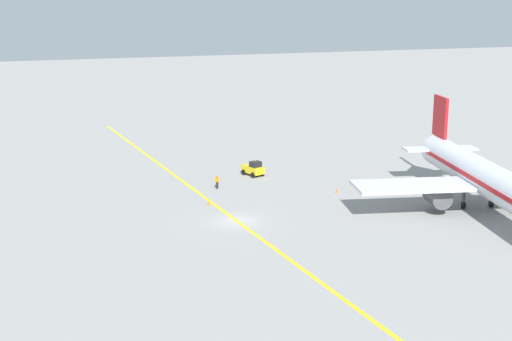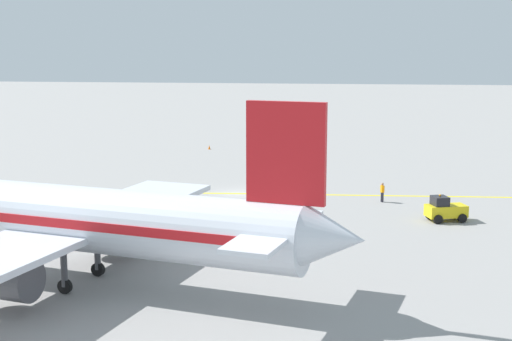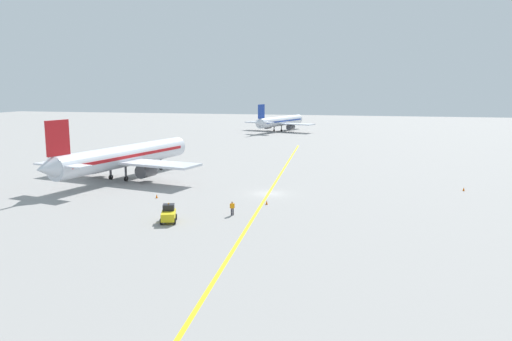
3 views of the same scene
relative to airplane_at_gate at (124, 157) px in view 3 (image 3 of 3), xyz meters
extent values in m
plane|color=gray|center=(25.78, -5.96, -3.71)|extent=(400.00, 400.00, 0.00)
cube|color=yellow|center=(25.78, -5.96, -3.71)|extent=(9.52, 119.68, 0.01)
cylinder|color=silver|center=(0.10, 0.43, 0.09)|extent=(10.00, 30.07, 3.60)
cone|color=silver|center=(3.59, 16.25, 0.09)|extent=(3.86, 3.08, 3.42)
cone|color=silver|center=(-3.47, -15.68, 0.39)|extent=(3.64, 3.59, 3.06)
cube|color=red|center=(0.10, 0.43, 0.24)|extent=(9.39, 27.15, 0.50)
cube|color=silver|center=(-0.12, -0.55, -0.63)|extent=(28.46, 11.13, 0.36)
cylinder|color=#4C4C51|center=(-5.00, 0.53, -1.88)|extent=(2.84, 3.60, 2.20)
cylinder|color=#4C4C51|center=(4.76, -1.63, -1.88)|extent=(2.84, 3.60, 2.20)
cube|color=red|center=(-2.93, -13.24, 4.39)|extent=(1.22, 3.98, 5.00)
cube|color=silver|center=(-2.82, -12.75, 0.49)|extent=(9.31, 4.29, 0.24)
cylinder|color=#4C4C51|center=(2.17, 9.80, -2.31)|extent=(0.36, 0.36, 2.00)
cylinder|color=black|center=(2.17, 9.80, -3.31)|extent=(0.45, 0.84, 0.80)
cylinder|color=#4C4C51|center=(-1.90, -1.18, -2.31)|extent=(0.36, 0.36, 2.00)
cylinder|color=black|center=(-1.90, -1.18, -3.31)|extent=(0.45, 0.84, 0.80)
cylinder|color=#4C4C51|center=(1.23, -1.87, -2.31)|extent=(0.36, 0.36, 2.00)
cylinder|color=black|center=(1.23, -1.87, -3.31)|extent=(0.45, 0.84, 0.80)
cylinder|color=silver|center=(8.86, 94.57, -0.29)|extent=(11.76, 26.61, 3.24)
cone|color=silver|center=(13.55, 108.37, -0.29)|extent=(3.61, 3.04, 3.08)
cone|color=silver|center=(4.08, 80.51, -0.02)|extent=(3.48, 3.44, 2.75)
cube|color=#193899|center=(8.86, 94.57, -0.15)|extent=(10.93, 24.06, 0.45)
cube|color=silver|center=(8.57, 93.72, -0.94)|extent=(25.37, 12.54, 0.32)
cylinder|color=#4C4C51|center=(4.31, 95.16, -2.06)|extent=(2.80, 3.36, 1.98)
cylinder|color=#4C4C51|center=(12.83, 92.27, -2.06)|extent=(2.80, 3.36, 1.98)
cube|color=#193899|center=(4.80, 82.64, 3.58)|extent=(1.47, 3.51, 4.50)
cube|color=silver|center=(4.94, 83.06, 0.07)|extent=(8.36, 4.65, 0.22)
cylinder|color=#4C4C51|center=(11.64, 102.75, -2.45)|extent=(0.32, 0.32, 1.80)
cylinder|color=black|center=(11.64, 102.75, -3.35)|extent=(0.47, 0.76, 0.72)
cylinder|color=#4C4C51|center=(6.91, 93.33, -2.45)|extent=(0.32, 0.32, 1.80)
cylinder|color=black|center=(6.91, 93.33, -3.35)|extent=(0.47, 0.76, 0.72)
cylinder|color=#4C4C51|center=(9.64, 92.40, -2.45)|extent=(0.32, 0.32, 1.80)
cylinder|color=black|center=(9.64, 92.40, -3.35)|extent=(0.47, 0.76, 0.72)
cube|color=gold|center=(17.87, -23.48, -2.91)|extent=(2.38, 3.32, 0.90)
cube|color=black|center=(17.69, -22.96, -2.11)|extent=(1.56, 1.45, 0.70)
sphere|color=orange|center=(17.69, -22.96, -1.68)|extent=(0.16, 0.16, 0.16)
cylinder|color=black|center=(16.84, -22.80, -3.36)|extent=(0.46, 0.74, 0.70)
cylinder|color=black|center=(18.26, -22.32, -3.36)|extent=(0.46, 0.74, 0.70)
cylinder|color=black|center=(17.47, -24.65, -3.36)|extent=(0.46, 0.74, 0.70)
cylinder|color=black|center=(18.89, -24.17, -3.36)|extent=(0.46, 0.74, 0.70)
cylinder|color=#23232D|center=(24.16, -18.80, -3.28)|extent=(0.16, 0.16, 0.85)
cylinder|color=#23232D|center=(23.98, -18.88, -3.28)|extent=(0.16, 0.16, 0.85)
cube|color=orange|center=(24.07, -18.84, -2.56)|extent=(0.42, 0.35, 0.60)
cylinder|color=orange|center=(24.28, -18.73, -2.56)|extent=(0.10, 0.10, 0.55)
cylinder|color=orange|center=(23.85, -18.94, -2.56)|extent=(0.10, 0.10, 0.55)
sphere|color=#9E7051|center=(24.07, -18.84, -2.14)|extent=(0.22, 0.22, 0.22)
cone|color=orange|center=(53.49, 2.61, -3.43)|extent=(0.32, 0.32, 0.55)
cone|color=orange|center=(11.34, -12.31, -3.43)|extent=(0.32, 0.32, 0.55)
cone|color=orange|center=(26.94, -12.55, -3.43)|extent=(0.32, 0.32, 0.55)
camera|label=1|loc=(47.52, 60.41, 18.88)|focal=50.00mm
camera|label=2|loc=(-36.89, -16.72, 9.44)|focal=50.00mm
camera|label=3|loc=(40.16, -74.65, 11.53)|focal=35.00mm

